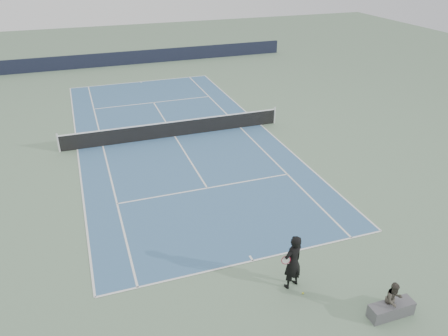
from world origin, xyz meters
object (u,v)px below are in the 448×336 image
object	(u,v)px
tennis_net	(174,129)
tennis_player	(293,262)
tennis_ball	(303,293)
spectator_bench	(392,304)

from	to	relation	value
tennis_net	tennis_player	size ratio (longest dim) A/B	6.48
tennis_player	tennis_ball	distance (m)	1.10
tennis_player	tennis_ball	size ratio (longest dim) A/B	31.20
tennis_ball	tennis_net	bearing A→B (deg)	93.73
tennis_ball	spectator_bench	world-z (taller)	spectator_bench
tennis_player	tennis_ball	bearing A→B (deg)	-67.62
tennis_player	spectator_bench	distance (m)	3.19
tennis_net	tennis_player	bearing A→B (deg)	-86.98
tennis_net	spectator_bench	distance (m)	15.90
spectator_bench	tennis_player	bearing A→B (deg)	136.30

